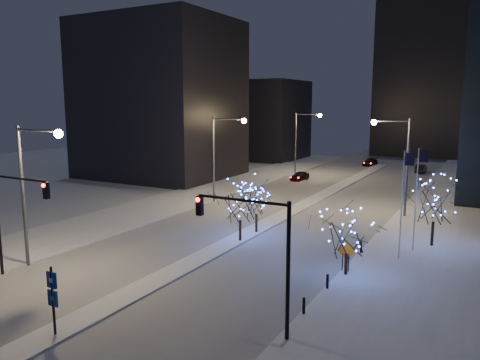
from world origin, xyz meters
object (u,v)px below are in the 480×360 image
Objects in this scene: construction_sign at (346,254)px; holiday_tree_plaza_near at (347,233)px; holiday_tree_plaza_far at (435,201)px; traffic_signal_west at (12,209)px; traffic_signal_east at (259,243)px; street_lamp_w_far at (302,134)px; wayfinding_sign at (53,294)px; holiday_tree_median_far at (256,202)px; street_lamp_w_near at (32,177)px; car_far at (370,162)px; street_lamp_w_mid at (221,147)px; car_near at (300,176)px; holiday_tree_median_near at (240,201)px; street_lamp_east at (398,154)px; car_mid at (421,169)px.

holiday_tree_plaza_near is at bearing -70.06° from construction_sign.
construction_sign is (-4.42, -9.10, -2.39)m from holiday_tree_plaza_far.
traffic_signal_west is 17.41m from traffic_signal_east.
street_lamp_w_far reaches higher than wayfinding_sign.
wayfinding_sign is (-0.28, -21.50, -0.62)m from holiday_tree_median_far.
holiday_tree_median_far is 21.52m from wayfinding_sign.
construction_sign is (19.24, 9.52, -5.10)m from street_lamp_w_near.
traffic_signal_west is at bearing -117.24° from holiday_tree_median_far.
traffic_signal_east reaches higher than wayfinding_sign.
car_far is 50.91m from holiday_tree_median_far.
street_lamp_w_near is 25.00m from street_lamp_w_mid.
wayfinding_sign is at bearing -74.35° from car_near.
holiday_tree_plaza_far is (23.66, -6.38, -2.71)m from street_lamp_w_mid.
street_lamp_w_far is 18.67m from car_far.
holiday_tree_median_near is at bearing 161.04° from holiday_tree_plaza_near.
street_lamp_east is 29.08m from traffic_signal_east.
wayfinding_sign is at bearing -25.55° from traffic_signal_west.
holiday_tree_plaza_far reaches higher than construction_sign.
street_lamp_east is (19.02, -22.00, -0.05)m from street_lamp_w_far.
car_far is at bearing -26.72° from car_mid.
street_lamp_w_far is at bearing 115.34° from holiday_tree_plaza_near.
wayfinding_sign is at bearing -33.86° from street_lamp_w_near.
traffic_signal_east is at bearing -98.91° from holiday_tree_plaza_near.
holiday_tree_median_far is (8.94, 17.37, -1.90)m from traffic_signal_west.
holiday_tree_median_near is (-7.39, -48.86, 2.83)m from car_mid.
construction_sign reaches higher than car_far.
car_near is (-15.88, 45.36, -4.09)m from traffic_signal_east.
holiday_tree_plaza_near is at bearing 30.04° from traffic_signal_west.
street_lamp_east is 19.36m from holiday_tree_plaza_near.
holiday_tree_plaza_near reaches higher than holiday_tree_median_far.
street_lamp_w_near reaches higher than construction_sign.
traffic_signal_west is (0.50, -27.00, -1.74)m from street_lamp_w_mid.
street_lamp_w_mid is at bearing 140.45° from holiday_tree_plaza_near.
holiday_tree_median_far is (-8.44, 16.37, -1.90)m from traffic_signal_east.
car_mid is 0.96× the size of car_far.
street_lamp_w_far is 1.86× the size of holiday_tree_median_near.
traffic_signal_west is at bearing -88.94° from street_lamp_w_mid.
construction_sign is (1.36, 10.52, -3.37)m from traffic_signal_east.
street_lamp_w_far is at bearing 105.24° from holiday_tree_median_far.
street_lamp_w_near is 2.74× the size of wayfinding_sign.
holiday_tree_median_near is (9.44, 12.38, -2.97)m from street_lamp_w_near.
street_lamp_east reaches higher than holiday_tree_median_far.
street_lamp_east is (19.02, 28.00, -0.05)m from street_lamp_w_near.
car_far is at bearing 92.47° from holiday_tree_median_far.
holiday_tree_plaza_near is at bearing -39.55° from street_lamp_w_mid.
holiday_tree_median_far is (7.44, -28.99, 2.19)m from car_near.
street_lamp_w_near is 11.82m from wayfinding_sign.
traffic_signal_east is 1.92× the size of wayfinding_sign.
street_lamp_w_mid is 13.97m from holiday_tree_median_far.
street_lamp_east reaches higher than car_mid.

